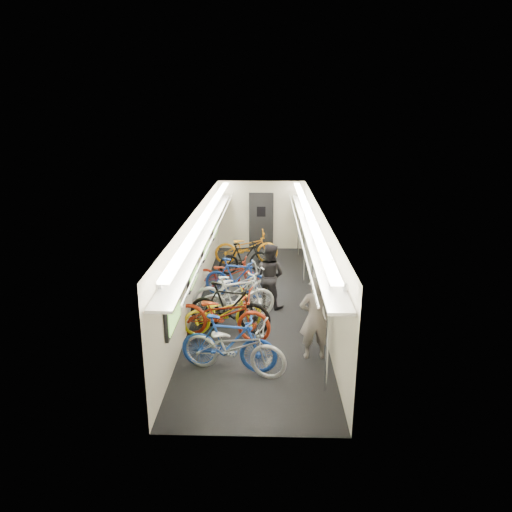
# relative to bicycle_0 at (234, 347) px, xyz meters

# --- Properties ---
(train_car_shell) EXTENTS (10.00, 10.00, 10.00)m
(train_car_shell) POSITION_rel_bicycle_0_xyz_m (-0.00, 3.95, 1.13)
(train_car_shell) COLOR black
(train_car_shell) RESTS_ON ground
(bicycle_0) EXTENTS (2.11, 1.21, 1.05)m
(bicycle_0) POSITION_rel_bicycle_0_xyz_m (0.00, 0.00, 0.00)
(bicycle_0) COLOR #9D9DA1
(bicycle_0) RESTS_ON ground
(bicycle_1) EXTENTS (1.89, 0.82, 1.10)m
(bicycle_1) POSITION_rel_bicycle_0_xyz_m (-0.10, 0.08, 0.02)
(bicycle_1) COLOR #1A3E9D
(bicycle_1) RESTS_ON ground
(bicycle_2) EXTENTS (2.23, 1.20, 1.11)m
(bicycle_2) POSITION_rel_bicycle_0_xyz_m (-0.35, 1.34, 0.03)
(bicycle_2) COLOR #9F2811
(bicycle_2) RESTS_ON ground
(bicycle_3) EXTENTS (1.94, 1.00, 1.12)m
(bicycle_3) POSITION_rel_bicycle_0_xyz_m (-0.22, 1.69, 0.04)
(bicycle_3) COLOR black
(bicycle_3) RESTS_ON ground
(bicycle_4) EXTENTS (1.85, 1.10, 0.92)m
(bicycle_4) POSITION_rel_bicycle_0_xyz_m (-0.36, 1.64, -0.07)
(bicycle_4) COLOR yellow
(bicycle_4) RESTS_ON ground
(bicycle_5) EXTENTS (1.93, 1.13, 1.12)m
(bicycle_5) POSITION_rel_bicycle_0_xyz_m (-0.11, 2.22, 0.04)
(bicycle_5) COLOR silver
(bicycle_5) RESTS_ON ground
(bicycle_6) EXTENTS (2.28, 1.54, 1.13)m
(bicycle_6) POSITION_rel_bicycle_0_xyz_m (-0.16, 2.76, 0.04)
(bicycle_6) COLOR #A3A2A7
(bicycle_6) RESTS_ON ground
(bicycle_7) EXTENTS (1.80, 0.86, 1.04)m
(bicycle_7) POSITION_rel_bicycle_0_xyz_m (-0.20, 3.66, -0.00)
(bicycle_7) COLOR navy
(bicycle_7) RESTS_ON ground
(bicycle_8) EXTENTS (1.82, 0.82, 0.92)m
(bicycle_8) POSITION_rel_bicycle_0_xyz_m (-0.48, 4.10, -0.06)
(bicycle_8) COLOR maroon
(bicycle_8) RESTS_ON ground
(bicycle_9) EXTENTS (1.63, 1.03, 0.95)m
(bicycle_9) POSITION_rel_bicycle_0_xyz_m (-0.10, 5.57, -0.05)
(bicycle_9) COLOR black
(bicycle_9) RESTS_ON ground
(bicycle_10) EXTENTS (2.07, 0.90, 1.06)m
(bicycle_10) POSITION_rel_bicycle_0_xyz_m (-0.08, 6.50, 0.00)
(bicycle_10) COLOR orange
(bicycle_10) RESTS_ON ground
(passenger_near) EXTENTS (0.64, 0.45, 1.67)m
(passenger_near) POSITION_rel_bicycle_0_xyz_m (1.52, 0.59, 0.31)
(passenger_near) COLOR gray
(passenger_near) RESTS_ON ground
(passenger_mid) EXTENTS (0.98, 0.90, 1.61)m
(passenger_mid) POSITION_rel_bicycle_0_xyz_m (0.64, 3.08, 0.28)
(passenger_mid) COLOR black
(passenger_mid) RESTS_ON ground
(backpack) EXTENTS (0.29, 0.21, 0.38)m
(backpack) POSITION_rel_bicycle_0_xyz_m (1.88, 1.30, 0.76)
(backpack) COLOR #AB2C11
(backpack) RESTS_ON passenger_near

